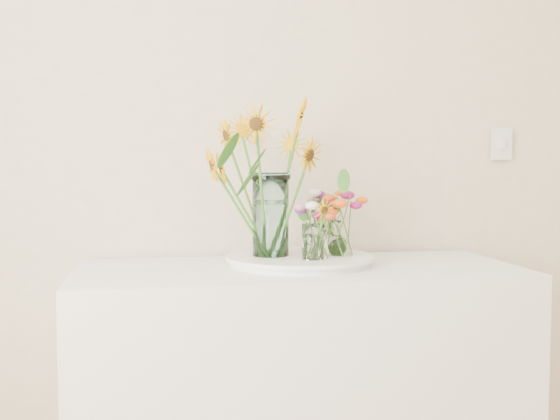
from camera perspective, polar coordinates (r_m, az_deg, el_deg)
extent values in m
cube|color=white|center=(2.34, 1.45, -15.59)|extent=(1.40, 0.60, 0.90)
cylinder|color=white|center=(2.28, 1.61, -4.16)|extent=(0.46, 0.46, 0.02)
cylinder|color=#9ED1CE|center=(2.26, -0.77, -0.42)|extent=(0.14, 0.14, 0.27)
cylinder|color=white|center=(2.18, 2.69, -2.64)|extent=(0.07, 0.07, 0.12)
cylinder|color=white|center=(2.37, 3.66, -1.92)|extent=(0.08, 0.08, 0.13)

